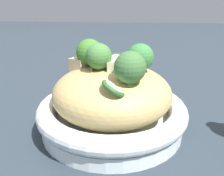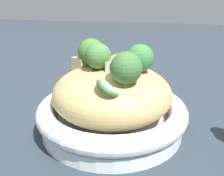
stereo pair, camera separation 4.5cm
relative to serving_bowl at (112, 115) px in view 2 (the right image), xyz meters
The scene contains 7 objects.
ground_plane 0.03m from the serving_bowl, ahead, with size 3.00×3.00×0.00m, color #28323A.
serving_bowl is the anchor object (origin of this frame).
noodle_heap 0.04m from the serving_bowl, 31.25° to the left, with size 0.20×0.20×0.10m.
broccoli_florets 0.11m from the serving_bowl, 21.03° to the left, with size 0.12×0.14×0.06m.
carrot_coins 0.09m from the serving_bowl, 165.14° to the right, with size 0.08×0.11×0.04m.
zucchini_slices 0.09m from the serving_bowl, 23.72° to the left, with size 0.13×0.05×0.04m.
chicken_chunks 0.10m from the serving_bowl, 108.79° to the right, with size 0.08×0.10×0.03m.
Camera 2 is at (0.41, 0.07, 0.24)m, focal length 42.65 mm.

